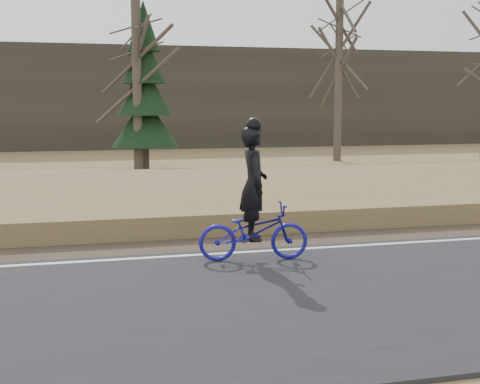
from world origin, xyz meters
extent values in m
plane|color=olive|center=(0.00, 0.00, 0.00)|extent=(120.00, 120.00, 0.00)
cube|color=silver|center=(0.00, 0.20, 0.07)|extent=(120.00, 0.12, 0.01)
cube|color=#473A2B|center=(0.00, 1.20, 0.02)|extent=(120.00, 1.60, 0.04)
cube|color=olive|center=(0.00, 4.20, 0.22)|extent=(120.00, 5.00, 0.44)
cube|color=slate|center=(0.00, 8.00, 0.23)|extent=(120.00, 3.00, 0.45)
cube|color=black|center=(0.00, 8.00, 0.52)|extent=(120.00, 2.40, 0.14)
cube|color=brown|center=(0.00, 7.28, 0.67)|extent=(120.00, 0.07, 0.15)
cube|color=brown|center=(0.00, 8.72, 0.67)|extent=(120.00, 0.07, 0.15)
cube|color=#383328|center=(0.00, 30.00, 3.00)|extent=(120.00, 4.00, 6.00)
imported|color=#19148F|center=(-3.19, -0.39, 0.54)|extent=(1.90, 0.86, 0.97)
imported|color=black|center=(-3.19, -0.39, 1.35)|extent=(0.53, 0.74, 1.89)
sphere|color=black|center=(-3.19, -0.39, 2.32)|extent=(0.26, 0.26, 0.26)
cylinder|color=brown|center=(-3.47, 14.69, 3.67)|extent=(0.36, 0.36, 7.35)
cylinder|color=brown|center=(6.15, 18.10, 4.50)|extent=(0.36, 0.36, 8.99)
cylinder|color=brown|center=(-3.12, 15.31, 0.66)|extent=(0.28, 0.28, 1.33)
cone|color=black|center=(-3.12, 15.31, 1.97)|extent=(2.60, 2.60, 1.94)
cone|color=black|center=(-3.12, 15.31, 3.18)|extent=(2.15, 2.15, 1.94)
cone|color=black|center=(-3.12, 15.31, 4.40)|extent=(1.70, 1.70, 1.94)
cone|color=black|center=(-3.12, 15.31, 5.62)|extent=(1.25, 1.25, 1.94)
camera|label=1|loc=(-6.21, -10.95, 2.68)|focal=50.00mm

